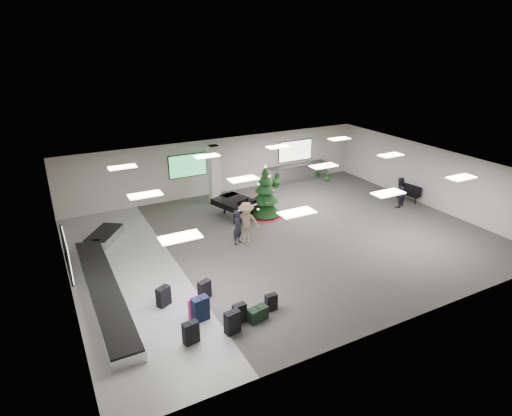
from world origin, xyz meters
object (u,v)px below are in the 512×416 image
christmas_tree (265,198)px  traveler_bench (399,192)px  service_counter (297,173)px  traveler_b (246,223)px  pink_suitcase (196,308)px  grand_piano (234,203)px  potted_plant_right (327,175)px  traveler_a (238,227)px  bench (408,192)px  baggage_carousel (104,278)px  potted_plant_left (277,181)px

christmas_tree → traveler_bench: christmas_tree is taller
service_counter → traveler_b: bearing=-137.1°
pink_suitcase → traveler_b: 5.74m
christmas_tree → traveler_b: (-2.22, -2.30, 0.01)m
grand_piano → potted_plant_right: size_ratio=3.12×
pink_suitcase → potted_plant_right: (12.30, 9.50, -0.00)m
pink_suitcase → traveler_a: bearing=71.0°
christmas_tree → traveler_a: bearing=-139.2°
bench → potted_plant_right: bench is taller
traveler_b → potted_plant_right: 9.96m
baggage_carousel → potted_plant_left: size_ratio=11.47×
traveler_b → traveler_bench: traveler_b is taller
baggage_carousel → traveler_b: traveler_b is taller
baggage_carousel → pink_suitcase: size_ratio=12.55×
service_counter → christmas_tree: size_ratio=1.49×
christmas_tree → grand_piano: (-1.50, 0.46, -0.13)m
pink_suitcase → potted_plant_right: pink_suitcase is taller
baggage_carousel → potted_plant_left: potted_plant_left is taller
service_counter → grand_piano: grand_piano is taller
traveler_bench → traveler_b: bearing=-18.5°
service_counter → christmas_tree: 5.92m
traveler_b → potted_plant_right: size_ratio=2.53×
bench → traveler_a: traveler_a is taller
grand_piano → service_counter: bearing=12.3°
pink_suitcase → potted_plant_left: size_ratio=0.91×
pink_suitcase → grand_piano: bearing=77.1°
pink_suitcase → christmas_tree: (6.13, 6.46, 0.56)m
service_counter → christmas_tree: bearing=-138.8°
pink_suitcase → bench: 14.90m
traveler_bench → potted_plant_right: bearing=-101.1°
potted_plant_left → traveler_a: bearing=-133.1°
christmas_tree → baggage_carousel: bearing=-161.3°
christmas_tree → pink_suitcase: bearing=-133.5°
traveler_bench → bench: bearing=-178.4°
traveler_b → traveler_bench: (9.08, -0.00, -0.12)m
traveler_a → traveler_b: bearing=-39.0°
baggage_carousel → christmas_tree: bearing=18.7°
traveler_a → traveler_bench: size_ratio=0.95×
potted_plant_right → pink_suitcase: bearing=-142.3°
potted_plant_left → potted_plant_right: (3.42, -0.43, -0.05)m
traveler_bench → potted_plant_right: size_ratio=2.20×
traveler_a → potted_plant_right: 10.25m
grand_piano → traveler_b: 2.85m
service_counter → traveler_b: size_ratio=2.14×
pink_suitcase → traveler_bench: (12.99, 4.17, 0.45)m
traveler_a → potted_plant_right: (8.77, 5.29, -0.41)m
pink_suitcase → traveler_b: size_ratio=0.41×
potted_plant_left → grand_piano: bearing=-144.7°
traveler_bench → service_counter: bearing=-87.2°
grand_piano → potted_plant_left: bearing=17.6°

